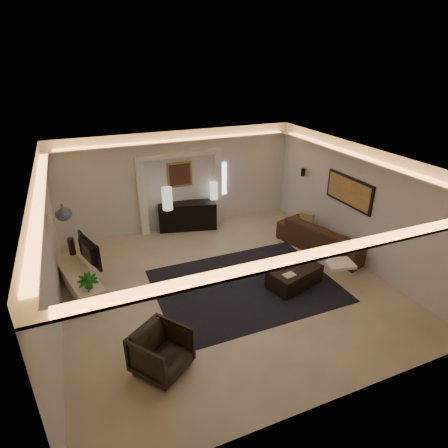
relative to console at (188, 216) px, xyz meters
name	(u,v)px	position (x,y,z in m)	size (l,w,h in m)	color
floor	(226,285)	(-0.12, -3.25, -0.40)	(7.00, 7.00, 0.00)	beige
ceiling	(226,161)	(-0.12, -3.25, 2.50)	(7.00, 7.00, 0.00)	white
wall_back	(180,181)	(-0.12, 0.25, 1.05)	(7.00, 7.00, 0.00)	silver
wall_front	(328,331)	(-0.12, -6.75, 1.05)	(7.00, 7.00, 0.00)	silver
wall_left	(48,260)	(-3.62, -3.25, 1.05)	(7.00, 7.00, 0.00)	silver
wall_right	(357,204)	(3.38, -3.25, 1.05)	(7.00, 7.00, 0.00)	silver
cove_soffit	(226,175)	(-0.12, -3.25, 2.22)	(7.00, 7.00, 0.04)	silver
daylight_slit	(222,179)	(1.23, 0.23, 0.95)	(0.25, 0.03, 1.00)	white
area_rug	(245,285)	(0.28, -3.45, -0.39)	(4.00, 3.00, 0.01)	black
pilaster_left	(142,198)	(-1.27, 0.15, 0.70)	(0.22, 0.20, 2.20)	silver
pilaster_right	(217,188)	(1.03, 0.15, 0.70)	(0.22, 0.20, 2.20)	silver
alcove_header	(179,155)	(-0.12, 0.15, 1.85)	(2.52, 0.20, 0.12)	silver
painting_frame	(180,174)	(-0.12, 0.22, 1.25)	(0.74, 0.04, 0.74)	tan
painting_canvas	(180,175)	(-0.12, 0.19, 1.25)	(0.62, 0.02, 0.62)	#4C2D1E
art_panel_frame	(349,191)	(3.35, -2.95, 1.30)	(0.04, 1.64, 0.74)	black
art_panel_gold	(348,191)	(3.32, -2.95, 1.30)	(0.02, 1.50, 0.62)	tan
wall_sconce	(303,172)	(3.26, -1.05, 1.28)	(0.12, 0.12, 0.22)	black
wall_niche	(50,220)	(-3.56, -1.85, 1.25)	(0.10, 0.55, 0.04)	silver
console	(188,216)	(0.00, 0.00, 0.00)	(1.70, 0.53, 0.85)	black
lamp_left	(167,201)	(-0.65, -0.27, 0.69)	(0.29, 0.29, 0.64)	beige
lamp_right	(214,191)	(0.85, 0.00, 0.69)	(0.24, 0.24, 0.53)	white
media_ledge	(79,280)	(-3.22, -2.09, -0.18)	(0.53, 2.11, 0.40)	beige
tv	(85,251)	(-3.00, -1.82, 0.37)	(0.14, 1.10, 0.63)	black
figurine	(72,246)	(-3.27, -1.19, 0.24)	(0.16, 0.16, 0.42)	#3B231C
ginger_jar	(63,212)	(-3.27, -2.00, 1.44)	(0.33, 0.33, 0.35)	#415A68
plant	(89,291)	(-3.03, -2.90, -0.02)	(0.43, 0.43, 0.76)	#155715
sofa	(323,236)	(2.98, -2.65, -0.03)	(0.98, 2.52, 0.74)	#4C2D24
throw_blanket	(340,264)	(2.24, -4.21, 0.15)	(0.60, 0.49, 0.06)	white
throw_pillow	(307,219)	(2.96, -1.86, 0.15)	(0.12, 0.40, 0.40)	tan
coffee_table	(294,277)	(1.32, -3.84, -0.20)	(1.23, 0.67, 0.46)	black
bowl	(286,263)	(1.25, -3.57, 0.04)	(0.27, 0.27, 0.07)	#492C18
magazine	(289,276)	(1.04, -4.05, 0.02)	(0.26, 0.19, 0.03)	beige
armchair	(161,351)	(-2.07, -5.14, -0.02)	(0.82, 0.84, 0.76)	#2F2620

